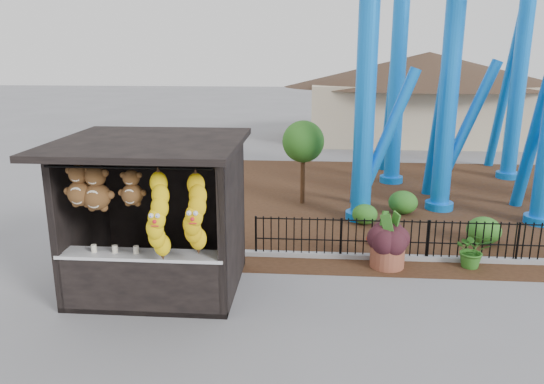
# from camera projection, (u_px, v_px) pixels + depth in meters

# --- Properties ---
(ground) EXTENTS (120.00, 120.00, 0.00)m
(ground) POSITION_uv_depth(u_px,v_px,m) (304.00, 320.00, 9.66)
(ground) COLOR slate
(ground) RESTS_ON ground
(mulch_bed) EXTENTS (18.00, 12.00, 0.02)m
(mulch_bed) POSITION_uv_depth(u_px,v_px,m) (433.00, 202.00, 17.06)
(mulch_bed) COLOR #331E11
(mulch_bed) RESTS_ON ground
(curb) EXTENTS (18.00, 0.18, 0.12)m
(curb) POSITION_uv_depth(u_px,v_px,m) (480.00, 260.00, 12.23)
(curb) COLOR gray
(curb) RESTS_ON ground
(prize_booth) EXTENTS (3.50, 3.40, 3.12)m
(prize_booth) POSITION_uv_depth(u_px,v_px,m) (153.00, 221.00, 10.35)
(prize_booth) COLOR black
(prize_booth) RESTS_ON ground
(picket_fence) EXTENTS (12.20, 0.06, 1.00)m
(picket_fence) POSITION_uv_depth(u_px,v_px,m) (522.00, 243.00, 12.05)
(picket_fence) COLOR black
(picket_fence) RESTS_ON ground
(terracotta_planter) EXTENTS (0.96, 0.96, 0.56)m
(terracotta_planter) POSITION_uv_depth(u_px,v_px,m) (387.00, 255.00, 11.94)
(terracotta_planter) COLOR brown
(terracotta_planter) RESTS_ON ground
(planter_foliage) EXTENTS (0.70, 0.70, 0.64)m
(planter_foliage) POSITION_uv_depth(u_px,v_px,m) (389.00, 230.00, 11.78)
(planter_foliage) COLOR black
(planter_foliage) RESTS_ON terracotta_planter
(potted_plant) EXTENTS (0.81, 0.72, 0.85)m
(potted_plant) POSITION_uv_depth(u_px,v_px,m) (473.00, 250.00, 11.87)
(potted_plant) COLOR #1D5619
(potted_plant) RESTS_ON ground
(landscaping) EXTENTS (7.40, 3.35, 0.69)m
(landscaping) POSITION_uv_depth(u_px,v_px,m) (457.00, 217.00, 14.54)
(landscaping) COLOR #275C1B
(landscaping) RESTS_ON mulch_bed
(pavilion) EXTENTS (15.00, 15.00, 4.80)m
(pavilion) POSITION_uv_depth(u_px,v_px,m) (427.00, 82.00, 27.64)
(pavilion) COLOR #BFAD8C
(pavilion) RESTS_ON ground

